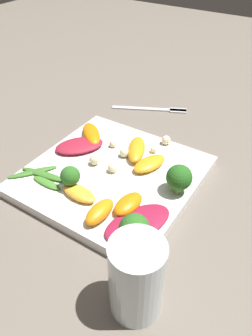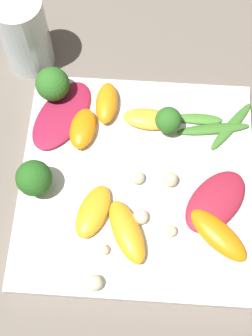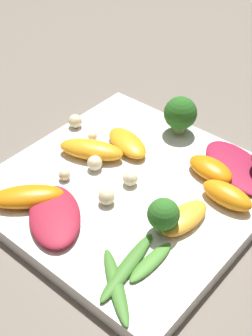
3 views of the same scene
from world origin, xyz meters
The scene contains 21 objects.
ground_plane centered at (0.00, 0.00, 0.00)m, with size 2.40×2.40×0.00m, color #6B6056.
plate centered at (0.00, 0.00, 0.01)m, with size 0.28×0.28×0.02m.
radicchio_leaf_0 centered at (0.09, -0.02, 0.02)m, with size 0.10×0.10×0.01m.
radicchio_leaf_1 centered at (-0.10, 0.08, 0.02)m, with size 0.10×0.12×0.01m.
orange_segment_0 centered at (-0.07, 0.06, 0.03)m, with size 0.04×0.06×0.02m.
orange_segment_1 centered at (-0.05, -0.05, 0.03)m, with size 0.05×0.07×0.02m.
orange_segment_2 centered at (-0.04, 0.10, 0.03)m, with size 0.03×0.06×0.02m.
orange_segment_3 centered at (-0.01, -0.07, 0.03)m, with size 0.06×0.08×0.02m.
orange_segment_4 centered at (0.01, 0.08, 0.03)m, with size 0.07×0.03×0.01m.
orange_segment_5 centered at (0.10, -0.06, 0.03)m, with size 0.08×0.08×0.02m.
broccoli_floret_1 centered at (-0.12, -0.02, 0.05)m, with size 0.04×0.04×0.05m.
broccoli_floret_2 centered at (0.03, 0.07, 0.04)m, with size 0.03×0.03×0.04m.
arugula_sprig_0 centered at (0.07, 0.09, 0.02)m, with size 0.06×0.02×0.01m.
arugula_sprig_1 centered at (0.09, 0.07, 0.02)m, with size 0.09×0.03×0.01m.
arugula_sprig_2 centered at (0.11, 0.08, 0.02)m, with size 0.06×0.08×0.01m.
macadamia_nut_0 centered at (0.00, 0.00, 0.03)m, with size 0.02×0.02×0.02m.
macadamia_nut_1 centered at (0.01, -0.05, 0.03)m, with size 0.02×0.02×0.02m.
macadamia_nut_2 centered at (-0.04, -0.13, 0.03)m, with size 0.02×0.02×0.02m.
macadamia_nut_3 centered at (0.04, 0.00, 0.03)m, with size 0.02×0.02×0.02m.
macadamia_nut_4 centered at (0.04, -0.06, 0.03)m, with size 0.01×0.01×0.01m.
macadamia_nut_5 centered at (-0.03, -0.09, 0.02)m, with size 0.01×0.01×0.01m.
Camera 3 is at (0.30, 0.25, 0.37)m, focal length 50.00 mm.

